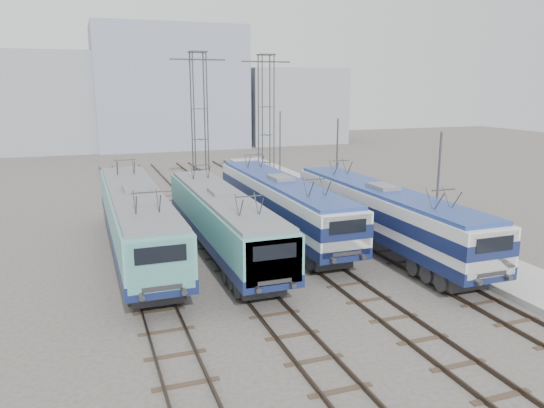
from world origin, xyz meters
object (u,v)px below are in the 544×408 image
(locomotive_far_left, at_px, (137,217))
(locomotive_center_left, at_px, (222,219))
(catenary_tower_west, at_px, (200,119))
(mast_mid, at_px, (337,166))
(locomotive_far_right, at_px, (384,212))
(mast_front, at_px, (437,197))
(locomotive_center_right, at_px, (282,201))
(mast_rear, at_px, (280,148))
(catenary_tower_east, at_px, (266,117))

(locomotive_far_left, height_order, locomotive_center_left, locomotive_far_left)
(catenary_tower_west, bearing_deg, locomotive_center_left, -98.22)
(mast_mid, bearing_deg, catenary_tower_west, 137.07)
(locomotive_center_left, distance_m, locomotive_far_right, 9.25)
(mast_front, bearing_deg, locomotive_far_left, 159.64)
(locomotive_center_right, relative_size, mast_mid, 2.55)
(locomotive_far_left, xyz_separation_m, catenary_tower_west, (6.75, 14.30, 4.33))
(locomotive_far_left, height_order, catenary_tower_west, catenary_tower_west)
(mast_mid, distance_m, mast_rear, 12.00)
(locomotive_center_left, height_order, catenary_tower_west, catenary_tower_west)
(locomotive_center_right, relative_size, mast_rear, 2.55)
(locomotive_far_right, distance_m, mast_mid, 9.94)
(locomotive_center_left, height_order, catenary_tower_east, catenary_tower_east)
(locomotive_far_right, relative_size, mast_front, 2.54)
(mast_front, bearing_deg, mast_mid, 90.00)
(mast_rear, bearing_deg, locomotive_far_left, -129.99)
(catenary_tower_east, distance_m, mast_front, 22.32)
(locomotive_far_left, distance_m, locomotive_center_right, 9.09)
(mast_mid, height_order, mast_rear, same)
(catenary_tower_east, relative_size, mast_rear, 1.71)
(locomotive_center_left, xyz_separation_m, locomotive_center_right, (4.50, 2.54, 0.12))
(locomotive_far_left, distance_m, mast_mid, 16.64)
(locomotive_center_left, relative_size, mast_rear, 2.47)
(mast_mid, bearing_deg, locomotive_center_left, -145.08)
(locomotive_far_left, xyz_separation_m, mast_front, (15.35, -5.70, 1.19))
(catenary_tower_west, distance_m, catenary_tower_east, 6.80)
(locomotive_center_right, distance_m, catenary_tower_west, 13.93)
(mast_mid, relative_size, mast_rear, 1.00)
(locomotive_center_left, xyz_separation_m, catenary_tower_east, (8.75, 17.58, 4.48))
(mast_front, bearing_deg, locomotive_far_right, 128.68)
(mast_mid, bearing_deg, catenary_tower_east, 101.86)
(locomotive_center_right, xyz_separation_m, catenary_tower_east, (4.25, 15.03, 4.36))
(mast_rear, bearing_deg, locomotive_center_right, -110.44)
(locomotive_far_right, bearing_deg, catenary_tower_east, 90.73)
(catenary_tower_east, bearing_deg, mast_rear, 43.60)
(locomotive_center_right, xyz_separation_m, mast_rear, (6.35, 17.03, 1.22))
(locomotive_center_left, distance_m, catenary_tower_east, 20.14)
(mast_mid, bearing_deg, mast_rear, 90.00)
(locomotive_center_left, height_order, mast_mid, mast_mid)
(locomotive_far_left, xyz_separation_m, locomotive_center_left, (4.50, -1.27, -0.15))
(locomotive_far_right, bearing_deg, mast_mid, 79.19)
(mast_mid, bearing_deg, mast_front, -90.00)
(mast_rear, bearing_deg, catenary_tower_east, -136.40)
(locomotive_far_left, xyz_separation_m, locomotive_far_right, (13.50, -3.39, -0.03))
(locomotive_far_right, xyz_separation_m, mast_mid, (1.85, 9.69, 1.23))
(locomotive_center_left, distance_m, catenary_tower_west, 16.36)
(mast_mid, bearing_deg, locomotive_far_left, -157.68)
(locomotive_far_left, xyz_separation_m, mast_rear, (15.35, 18.30, 1.19))
(catenary_tower_east, bearing_deg, catenary_tower_west, -162.90)
(locomotive_far_right, bearing_deg, mast_rear, 85.12)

